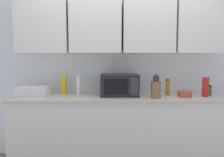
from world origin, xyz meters
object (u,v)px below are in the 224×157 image
at_px(bottle_green_oil, 210,91).
at_px(bottle_amber_vinegar, 168,87).
at_px(knife_block, 156,89).
at_px(bowl_ceramic_small, 185,94).
at_px(bottle_white_jar, 78,85).
at_px(bottle_red_sauce, 205,87).
at_px(dish_rack, 34,91).
at_px(microwave, 119,85).
at_px(bottle_yellow_mustard, 64,85).

xyz_separation_m(bottle_green_oil, bottle_amber_vinegar, (-0.54, 0.03, 0.04)).
relative_size(knife_block, bowl_ceramic_small, 1.62).
relative_size(bottle_white_jar, bowl_ceramic_small, 1.50).
bearing_deg(bottle_red_sauce, bottle_green_oil, 42.87).
distance_m(dish_rack, bowl_ceramic_small, 1.92).
xyz_separation_m(dish_rack, bottle_white_jar, (0.56, 0.08, 0.07)).
bearing_deg(bottle_white_jar, bottle_amber_vinegar, -1.52).
distance_m(microwave, bottle_yellow_mustard, 0.76).
xyz_separation_m(bottle_red_sauce, bottle_yellow_mustard, (-1.83, 0.21, 0.00)).
bearing_deg(bottle_red_sauce, microwave, 174.55).
bearing_deg(knife_block, dish_rack, 174.30).
bearing_deg(microwave, bottle_green_oil, -0.55).
xyz_separation_m(knife_block, bowl_ceramic_small, (0.38, 0.08, -0.07)).
distance_m(bottle_green_oil, bowl_ceramic_small, 0.37).
xyz_separation_m(dish_rack, bottle_amber_vinegar, (1.74, 0.05, 0.04)).
height_order(bottle_green_oil, bottle_white_jar, bottle_white_jar).
height_order(microwave, bottle_amber_vinegar, microwave).
bearing_deg(bottle_yellow_mustard, bottle_red_sauce, -6.70).
bearing_deg(dish_rack, bottle_white_jar, 7.86).
xyz_separation_m(dish_rack, bottle_green_oil, (2.28, 0.02, 0.00)).
relative_size(microwave, knife_block, 1.66).
distance_m(microwave, bottle_green_oil, 1.18).
relative_size(dish_rack, bottle_red_sauce, 1.43).
bearing_deg(bottle_white_jar, bottle_green_oil, -1.91).
bearing_deg(knife_block, bottle_yellow_mustard, 165.92).
relative_size(bottle_red_sauce, bowl_ceramic_small, 1.49).
relative_size(knife_block, bottle_white_jar, 1.08).
distance_m(dish_rack, bottle_red_sauce, 2.18).
relative_size(microwave, bottle_yellow_mustard, 1.80).
height_order(knife_block, bottle_amber_vinegar, knife_block).
height_order(bottle_green_oil, bottle_amber_vinegar, bottle_amber_vinegar).
bearing_deg(bottle_red_sauce, bowl_ceramic_small, -179.09).
distance_m(bottle_white_jar, bowl_ceramic_small, 1.37).
bearing_deg(bowl_ceramic_small, dish_rack, 177.75).
height_order(bottle_white_jar, bowl_ceramic_small, bottle_white_jar).
xyz_separation_m(bottle_amber_vinegar, bottle_red_sauce, (0.44, -0.12, 0.03)).
bearing_deg(bottle_amber_vinegar, bottle_green_oil, -2.76).
bearing_deg(dish_rack, microwave, 1.63).
xyz_separation_m(knife_block, bottle_green_oil, (0.74, 0.17, -0.04)).
bearing_deg(knife_block, bottle_amber_vinegar, 45.01).
bearing_deg(bottle_amber_vinegar, dish_rack, -178.47).
height_order(knife_block, bottle_green_oil, knife_block).
relative_size(microwave, bottle_red_sauce, 1.81).
distance_m(dish_rack, knife_block, 1.55).
height_order(microwave, bottle_white_jar, microwave).
bearing_deg(bowl_ceramic_small, microwave, 172.56).
height_order(dish_rack, bottle_white_jar, bottle_white_jar).
bearing_deg(dish_rack, bottle_amber_vinegar, 1.53).
xyz_separation_m(knife_block, bottle_amber_vinegar, (0.20, 0.20, -0.00)).
height_order(microwave, bottle_red_sauce, microwave).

